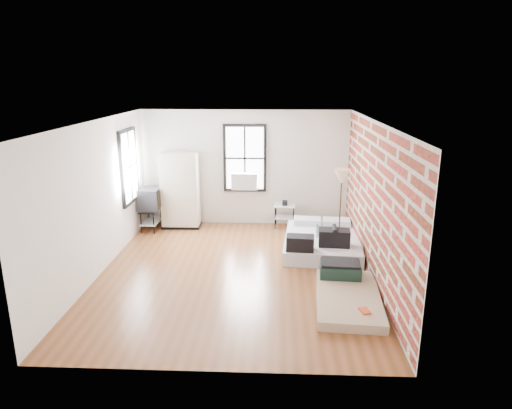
{
  "coord_description": "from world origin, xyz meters",
  "views": [
    {
      "loc": [
        0.75,
        -7.88,
        3.55
      ],
      "look_at": [
        0.39,
        0.3,
        1.24
      ],
      "focal_mm": 32.0,
      "sensor_mm": 36.0,
      "label": 1
    }
  ],
  "objects_px": {
    "side_table": "(285,210)",
    "tv_stand": "(150,200)",
    "mattress_bare": "(346,291)",
    "mattress_main": "(322,241)",
    "floor_lamp": "(342,180)",
    "wardrobe": "(180,191)"
  },
  "relations": [
    {
      "from": "side_table",
      "to": "mattress_main",
      "type": "bearing_deg",
      "value": -62.26
    },
    {
      "from": "mattress_main",
      "to": "mattress_bare",
      "type": "relative_size",
      "value": 1.12
    },
    {
      "from": "mattress_main",
      "to": "mattress_bare",
      "type": "xyz_separation_m",
      "value": [
        0.2,
        -2.19,
        -0.06
      ]
    },
    {
      "from": "mattress_bare",
      "to": "tv_stand",
      "type": "height_order",
      "value": "tv_stand"
    },
    {
      "from": "mattress_bare",
      "to": "tv_stand",
      "type": "relative_size",
      "value": 1.96
    },
    {
      "from": "mattress_main",
      "to": "floor_lamp",
      "type": "distance_m",
      "value": 1.36
    },
    {
      "from": "mattress_main",
      "to": "side_table",
      "type": "height_order",
      "value": "mattress_main"
    },
    {
      "from": "floor_lamp",
      "to": "mattress_main",
      "type": "bearing_deg",
      "value": -136.66
    },
    {
      "from": "side_table",
      "to": "tv_stand",
      "type": "height_order",
      "value": "tv_stand"
    },
    {
      "from": "mattress_main",
      "to": "tv_stand",
      "type": "distance_m",
      "value": 4.15
    },
    {
      "from": "mattress_bare",
      "to": "floor_lamp",
      "type": "bearing_deg",
      "value": 89.89
    },
    {
      "from": "wardrobe",
      "to": "floor_lamp",
      "type": "relative_size",
      "value": 1.1
    },
    {
      "from": "wardrobe",
      "to": "mattress_main",
      "type": "bearing_deg",
      "value": -23.61
    },
    {
      "from": "side_table",
      "to": "floor_lamp",
      "type": "xyz_separation_m",
      "value": [
        1.17,
        -1.07,
        0.98
      ]
    },
    {
      "from": "mattress_bare",
      "to": "floor_lamp",
      "type": "height_order",
      "value": "floor_lamp"
    },
    {
      "from": "side_table",
      "to": "tv_stand",
      "type": "bearing_deg",
      "value": -174.27
    },
    {
      "from": "wardrobe",
      "to": "side_table",
      "type": "bearing_deg",
      "value": 0.92
    },
    {
      "from": "wardrobe",
      "to": "side_table",
      "type": "distance_m",
      "value": 2.56
    },
    {
      "from": "wardrobe",
      "to": "tv_stand",
      "type": "bearing_deg",
      "value": -160.37
    },
    {
      "from": "side_table",
      "to": "floor_lamp",
      "type": "height_order",
      "value": "floor_lamp"
    },
    {
      "from": "floor_lamp",
      "to": "tv_stand",
      "type": "height_order",
      "value": "floor_lamp"
    },
    {
      "from": "wardrobe",
      "to": "tv_stand",
      "type": "relative_size",
      "value": 1.79
    }
  ]
}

